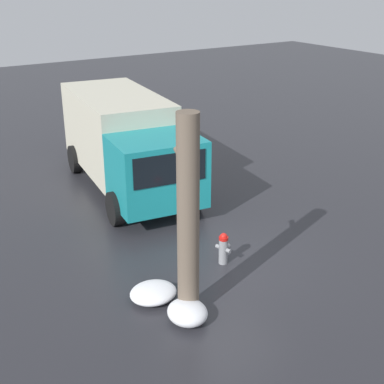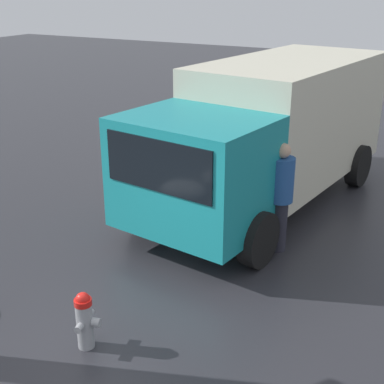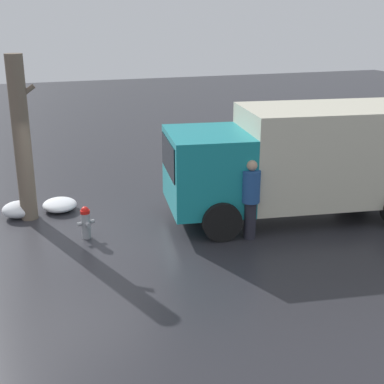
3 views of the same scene
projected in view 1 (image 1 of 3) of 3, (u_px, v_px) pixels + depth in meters
The scene contains 7 objects.
ground_plane at pixel (223, 263), 12.22m from camera, with size 60.00×60.00×0.00m, color #28282D.
fire_hydrant at pixel (223, 248), 12.08m from camera, with size 0.41×0.32×0.76m.
tree_trunk at pixel (188, 219), 9.69m from camera, with size 0.63×0.41×4.01m.
delivery_truck at pixel (125, 139), 15.99m from camera, with size 6.82×3.25×2.74m.
pedestrian at pixel (185, 168), 15.16m from camera, with size 0.40×0.40×1.84m.
snow_pile_by_hydrant at pixel (153, 293), 10.83m from camera, with size 0.87×0.97×0.30m.
snow_pile_curbside at pixel (187, 312), 10.11m from camera, with size 0.83×0.75×0.40m.
Camera 1 is at (-8.56, 6.40, 6.19)m, focal length 50.00 mm.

